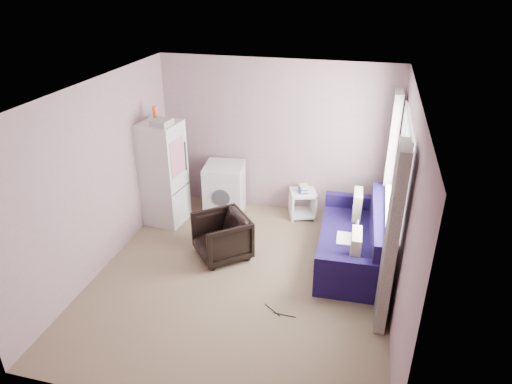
% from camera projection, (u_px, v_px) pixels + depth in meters
% --- Properties ---
extents(room, '(3.84, 4.24, 2.54)m').
position_uv_depth(room, '(242.00, 194.00, 5.50)').
color(room, '#7F6B53').
rests_on(room, ground).
extents(armchair, '(0.93, 0.93, 0.70)m').
position_uv_depth(armchair, '(222.00, 235.00, 6.37)').
color(armchair, black).
rests_on(armchair, ground).
extents(fridge, '(0.64, 0.63, 1.88)m').
position_uv_depth(fridge, '(164.00, 173.00, 7.08)').
color(fridge, silver).
rests_on(fridge, ground).
extents(washing_machine, '(0.68, 0.68, 0.87)m').
position_uv_depth(washing_machine, '(225.00, 189.00, 7.47)').
color(washing_machine, silver).
rests_on(washing_machine, ground).
extents(side_table, '(0.51, 0.51, 0.56)m').
position_uv_depth(side_table, '(303.00, 202.00, 7.46)').
color(side_table, white).
rests_on(side_table, ground).
extents(sofa, '(0.92, 1.91, 0.84)m').
position_uv_depth(sofa, '(355.00, 242.00, 6.28)').
color(sofa, '#1A104A').
rests_on(sofa, ground).
extents(window_dressing, '(0.17, 2.62, 2.18)m').
position_uv_depth(window_dressing, '(390.00, 196.00, 5.77)').
color(window_dressing, white).
rests_on(window_dressing, ground).
extents(floor_cables, '(0.41, 0.18, 0.01)m').
position_uv_depth(floor_cables, '(278.00, 312.00, 5.44)').
color(floor_cables, black).
rests_on(floor_cables, ground).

